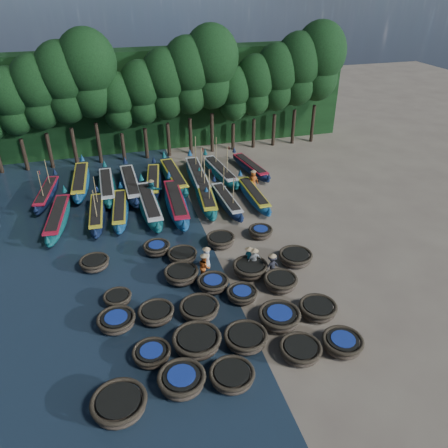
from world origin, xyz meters
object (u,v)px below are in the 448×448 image
object	(u,v)px
coracle_2	(232,376)
fisherman_2	(205,266)
coracle_4	(342,343)
long_boat_7	(227,201)
coracle_1	(182,380)
coracle_23	(221,240)
coracle_11	(156,313)
coracle_22	(182,256)
coracle_0	(119,404)
long_boat_15	(197,176)
coracle_6	(197,341)
long_boat_14	(174,177)
coracle_9	(318,309)
fisherman_6	(253,180)
fisherman_1	(249,257)
coracle_24	(261,232)
coracle_7	(246,338)
long_boat_9	(47,194)
coracle_18	(250,268)
long_boat_2	(97,214)
coracle_5	(152,354)
coracle_16	(181,274)
long_boat_3	(120,210)
long_boat_4	(149,205)
fisherman_4	(254,259)
coracle_8	(279,317)
coracle_21	(157,248)
long_boat_8	(253,195)
long_boat_1	(58,218)
fisherman_0	(207,257)
long_boat_10	(81,181)
coracle_10	(117,321)
long_boat_13	(153,182)
coracle_17	(213,283)
fisherman_3	(272,265)
coracle_12	(199,309)
long_boat_12	(131,185)
long_boat_5	(176,203)
long_boat_11	(107,187)
coracle_13	(242,294)
coracle_20	(95,263)
coracle_15	(118,298)
long_boat_6	(206,196)
coracle_3	(300,350)
long_boat_17	(250,167)
fisherman_5	(152,190)
long_boat_16	(220,172)

from	to	relation	value
coracle_2	fisherman_2	bearing A→B (deg)	85.20
coracle_4	long_boat_7	bearing A→B (deg)	94.31
coracle_1	coracle_23	bearing A→B (deg)	66.08
coracle_11	coracle_22	xyz separation A→B (m)	(2.48, 5.19, -0.04)
coracle_0	long_boat_15	bearing A→B (deg)	69.03
coracle_1	coracle_6	size ratio (longest dim) A/B	0.86
long_boat_14	coracle_23	bearing A→B (deg)	-86.58
coracle_9	fisherman_6	bearing A→B (deg)	83.37
coracle_2	fisherman_1	distance (m)	9.14
coracle_24	coracle_7	bearing A→B (deg)	-114.17
coracle_23	long_boat_9	world-z (taller)	long_boat_9
coracle_18	long_boat_2	size ratio (longest dim) A/B	0.35
coracle_5	coracle_16	size ratio (longest dim) A/B	0.76
long_boat_3	long_boat_4	distance (m)	2.28
fisherman_2	fisherman_4	bearing A→B (deg)	-93.09
coracle_8	coracle_21	distance (m)	10.23
long_boat_7	long_boat_8	xyz separation A→B (m)	(2.43, 0.37, 0.01)
long_boat_1	fisherman_0	size ratio (longest dim) A/B	4.82
long_boat_1	long_boat_10	distance (m)	6.50
coracle_10	fisherman_1	size ratio (longest dim) A/B	1.33
coracle_21	long_boat_13	bearing A→B (deg)	83.28
coracle_17	fisherman_3	bearing A→B (deg)	4.37
long_boat_4	long_boat_14	distance (m)	5.70
coracle_12	long_boat_12	world-z (taller)	long_boat_12
long_boat_2	coracle_12	bearing A→B (deg)	-65.20
coracle_8	long_boat_15	distance (m)	19.27
long_boat_5	long_boat_11	size ratio (longest dim) A/B	1.09
coracle_13	coracle_21	distance (m)	7.40
coracle_7	coracle_16	distance (m)	6.55
coracle_10	coracle_22	size ratio (longest dim) A/B	1.17
coracle_20	fisherman_0	distance (m)	7.22
coracle_6	long_boat_2	xyz separation A→B (m)	(-4.43, 15.13, 0.03)
coracle_15	coracle_21	size ratio (longest dim) A/B	0.81
fisherman_6	coracle_18	bearing A→B (deg)	100.60
long_boat_4	long_boat_13	world-z (taller)	long_boat_4
long_boat_8	long_boat_15	bearing A→B (deg)	126.42
fisherman_2	long_boat_6	bearing A→B (deg)	-17.17
coracle_3	coracle_9	xyz separation A→B (m)	(2.18, 2.48, 0.04)
coracle_18	long_boat_7	world-z (taller)	long_boat_7
long_boat_17	fisherman_5	size ratio (longest dim) A/B	3.72
long_boat_3	long_boat_9	distance (m)	7.28
coracle_24	long_boat_9	size ratio (longest dim) A/B	0.24
long_boat_14	coracle_5	bearing A→B (deg)	-106.13
coracle_23	long_boat_9	xyz separation A→B (m)	(-12.08, 10.91, 0.06)
long_boat_14	long_boat_16	world-z (taller)	long_boat_16
coracle_7	long_boat_16	distance (m)	21.13
long_boat_3	long_boat_13	bearing A→B (deg)	59.68
coracle_6	long_boat_10	distance (m)	22.18
coracle_13	long_boat_8	distance (m)	12.77
coracle_21	coracle_11	bearing A→B (deg)	-98.57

